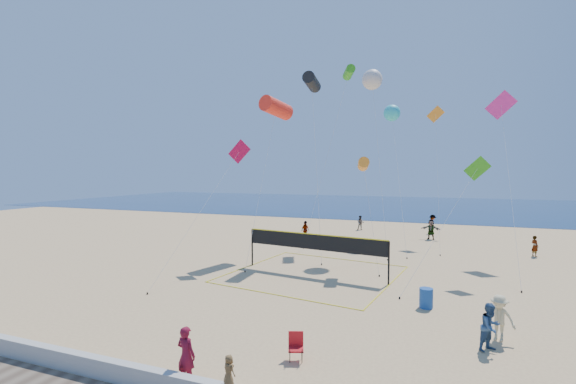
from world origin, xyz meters
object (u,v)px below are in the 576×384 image
(trash_barrel, at_px, (426,298))
(volleyball_net, at_px, (314,246))
(camp_chair, at_px, (296,345))
(woman, at_px, (186,355))

(trash_barrel, distance_m, volleyball_net, 7.53)
(camp_chair, xyz_separation_m, volleyball_net, (-2.45, 10.39, 1.18))
(camp_chair, distance_m, trash_barrel, 7.73)
(camp_chair, relative_size, trash_barrel, 1.13)
(woman, bearing_deg, camp_chair, -128.55)
(woman, height_order, camp_chair, woman)
(woman, height_order, trash_barrel, woman)
(volleyball_net, bearing_deg, camp_chair, -67.76)
(woman, xyz_separation_m, camp_chair, (2.53, 2.45, -0.34))
(camp_chair, distance_m, volleyball_net, 10.74)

